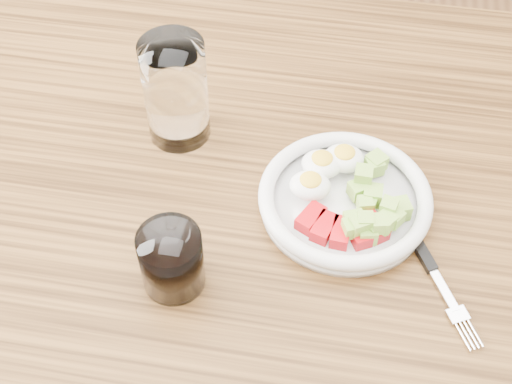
% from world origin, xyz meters
% --- Properties ---
extents(dining_table, '(1.50, 0.90, 0.77)m').
position_xyz_m(dining_table, '(0.00, 0.00, 0.67)').
color(dining_table, brown).
rests_on(dining_table, ground).
extents(bowl, '(0.20, 0.20, 0.05)m').
position_xyz_m(bowl, '(0.09, 0.03, 0.79)').
color(bowl, white).
rests_on(bowl, dining_table).
extents(fork, '(0.10, 0.17, 0.01)m').
position_xyz_m(fork, '(0.19, -0.03, 0.77)').
color(fork, black).
rests_on(fork, dining_table).
extents(water_glass, '(0.08, 0.08, 0.14)m').
position_xyz_m(water_glass, '(-0.13, 0.12, 0.84)').
color(water_glass, white).
rests_on(water_glass, dining_table).
extents(coffee_glass, '(0.07, 0.07, 0.08)m').
position_xyz_m(coffee_glass, '(-0.08, -0.10, 0.81)').
color(coffee_glass, white).
rests_on(coffee_glass, dining_table).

